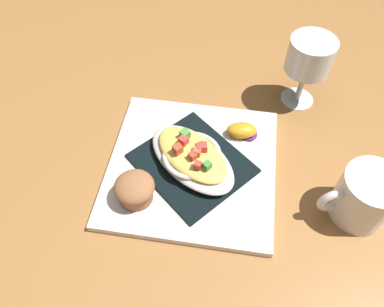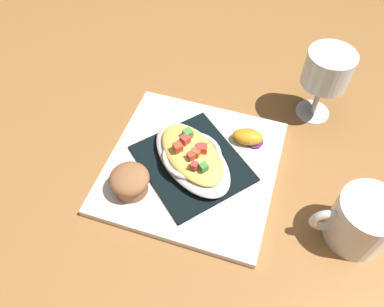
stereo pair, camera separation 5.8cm
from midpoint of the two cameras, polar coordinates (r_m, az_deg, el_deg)
ground_plane at (r=0.65m, az=-2.57°, el=-2.47°), size 2.60×2.60×0.00m
square_plate at (r=0.64m, az=-2.59°, el=-2.13°), size 0.34×0.34×0.01m
folded_napkin at (r=0.64m, az=-2.62°, el=-1.65°), size 0.23×0.23×0.01m
gratin_dish at (r=0.62m, az=-2.69°, el=-0.59°), size 0.20×0.18×0.05m
muffin at (r=0.59m, az=-11.49°, el=-5.51°), size 0.06×0.06×0.05m
orange_garnish at (r=0.67m, az=5.23°, el=3.34°), size 0.06×0.07×0.02m
coffee_mug at (r=0.62m, az=22.17°, el=-6.53°), size 0.09×0.12×0.09m
stemmed_glass at (r=0.71m, az=15.12°, el=13.59°), size 0.08×0.08×0.14m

